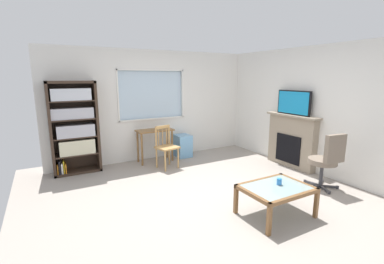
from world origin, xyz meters
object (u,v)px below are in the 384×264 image
(desk_under_window, at_px, (155,136))
(fireplace, at_px, (291,141))
(wooden_chair, at_px, (166,146))
(coffee_table, at_px, (276,191))
(bookshelf, at_px, (74,125))
(sippy_cup, at_px, (279,182))
(office_chair, at_px, (327,158))
(plastic_drawer_unit, at_px, (183,146))
(tv, at_px, (294,103))

(desk_under_window, distance_m, fireplace, 3.01)
(wooden_chair, relative_size, coffee_table, 0.96)
(bookshelf, distance_m, sippy_cup, 4.00)
(wooden_chair, bearing_deg, office_chair, -51.17)
(bookshelf, relative_size, fireplace, 1.47)
(plastic_drawer_unit, distance_m, sippy_cup, 3.18)
(coffee_table, bearing_deg, sippy_cup, 20.94)
(desk_under_window, bearing_deg, bookshelf, 176.34)
(fireplace, distance_m, sippy_cup, 2.27)
(office_chair, distance_m, sippy_cup, 1.36)
(tv, bearing_deg, desk_under_window, 144.18)
(bookshelf, relative_size, tv, 2.27)
(desk_under_window, bearing_deg, office_chair, -55.76)
(fireplace, relative_size, tv, 1.54)
(bookshelf, bearing_deg, desk_under_window, -3.66)
(wooden_chair, height_order, coffee_table, wooden_chair)
(plastic_drawer_unit, bearing_deg, bookshelf, 178.65)
(wooden_chair, relative_size, sippy_cup, 10.00)
(wooden_chair, bearing_deg, tv, -27.53)
(plastic_drawer_unit, height_order, tv, tv)
(desk_under_window, distance_m, wooden_chair, 0.53)
(bookshelf, xyz_separation_m, sippy_cup, (2.30, -3.23, -0.50))
(coffee_table, bearing_deg, fireplace, 36.36)
(bookshelf, bearing_deg, fireplace, -24.35)
(tv, distance_m, coffee_table, 2.56)
(desk_under_window, height_order, office_chair, office_chair)
(fireplace, bearing_deg, office_chair, -111.84)
(office_chair, relative_size, sippy_cup, 11.11)
(sippy_cup, bearing_deg, tv, 37.26)
(plastic_drawer_unit, height_order, fireplace, fireplace)
(plastic_drawer_unit, relative_size, office_chair, 0.54)
(office_chair, height_order, sippy_cup, office_chair)
(desk_under_window, distance_m, tv, 3.10)
(bookshelf, bearing_deg, wooden_chair, -19.90)
(fireplace, bearing_deg, bookshelf, 155.65)
(bookshelf, distance_m, wooden_chair, 1.89)
(desk_under_window, distance_m, plastic_drawer_unit, 0.81)
(desk_under_window, xyz_separation_m, plastic_drawer_unit, (0.74, 0.05, -0.33))
(tv, distance_m, office_chair, 1.50)
(coffee_table, height_order, sippy_cup, sippy_cup)
(wooden_chair, height_order, sippy_cup, wooden_chair)
(plastic_drawer_unit, bearing_deg, office_chair, -67.21)
(desk_under_window, relative_size, wooden_chair, 0.92)
(office_chair, xyz_separation_m, coffee_table, (-1.43, -0.24, -0.18))
(coffee_table, bearing_deg, desk_under_window, 99.93)
(bookshelf, relative_size, coffee_table, 1.98)
(tv, relative_size, coffee_table, 0.87)
(fireplace, xyz_separation_m, office_chair, (-0.47, -1.16, -0.02))
(desk_under_window, relative_size, tv, 1.02)
(wooden_chair, xyz_separation_m, sippy_cup, (0.59, -2.61, 0.01))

